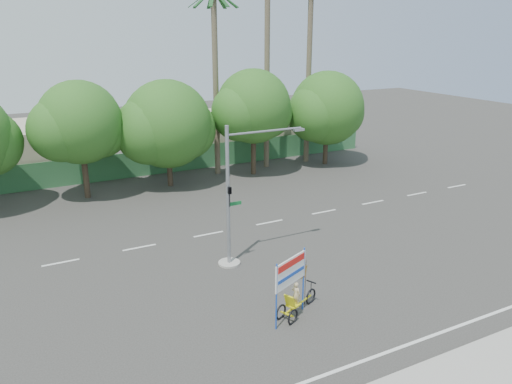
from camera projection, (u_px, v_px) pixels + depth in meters
name	position (u px, v px, depth m)	size (l,w,h in m)	color
ground	(315.00, 288.00, 22.69)	(120.00, 120.00, 0.00)	#33302D
fence	(168.00, 161.00, 40.54)	(38.00, 0.08, 2.00)	#336B3D
building_left	(29.00, 150.00, 39.67)	(12.00, 8.00, 4.00)	#B8AD93
building_right	(234.00, 132.00, 47.57)	(14.00, 8.00, 3.60)	#B8AD93
tree_left	(79.00, 126.00, 33.25)	(6.66, 5.60, 8.07)	#473828
tree_center	(167.00, 127.00, 36.04)	(7.62, 6.40, 7.85)	#473828
tree_right	(253.00, 109.00, 38.85)	(6.90, 5.80, 8.36)	#473828
tree_far_right	(327.00, 110.00, 42.08)	(7.38, 6.20, 7.94)	#473828
palm_tall	(267.00, 39.00, 39.38)	(3.73, 3.79, 17.45)	#70604C
palm_mid	(309.00, 52.00, 41.45)	(3.73, 3.79, 15.45)	#70604C
palm_short	(215.00, 61.00, 37.92)	(3.73, 3.79, 14.45)	#70604C
traffic_signal	(234.00, 208.00, 24.19)	(4.72, 1.10, 7.00)	gray
trike_billboard	(294.00, 291.00, 20.11)	(2.68, 1.38, 2.86)	black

